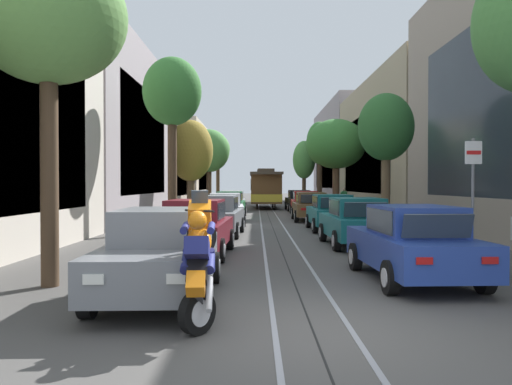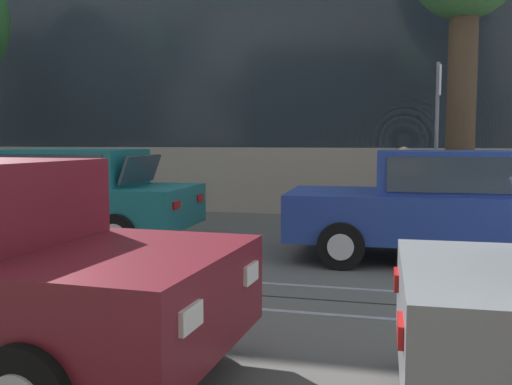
% 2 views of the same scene
% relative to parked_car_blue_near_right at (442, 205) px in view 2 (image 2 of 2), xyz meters
% --- Properties ---
extents(parked_car_blue_near_right, '(2.12, 4.41, 1.58)m').
position_rel_parked_car_blue_near_right_xyz_m(parked_car_blue_near_right, '(0.00, 0.00, 0.00)').
color(parked_car_blue_near_right, '#233D93').
rests_on(parked_car_blue_near_right, ground).
extents(parked_car_teal_second_right, '(2.07, 4.39, 1.58)m').
position_rel_parked_car_blue_near_right_xyz_m(parked_car_teal_second_right, '(0.01, 6.00, 0.00)').
color(parked_car_teal_second_right, '#196B70').
rests_on(parked_car_teal_second_right, ground).
extents(pedestrian_on_right_pavement, '(0.55, 0.22, 1.61)m').
position_rel_parked_car_blue_near_right_xyz_m(pedestrian_on_right_pavement, '(2.60, 0.55, 0.11)').
color(pedestrian_on_right_pavement, slate).
rests_on(pedestrian_on_right_pavement, ground).
extents(street_sign_post, '(0.36, 0.07, 2.99)m').
position_rel_parked_car_blue_near_right_xyz_m(street_sign_post, '(1.26, 0.03, 1.04)').
color(street_sign_post, slate).
rests_on(street_sign_post, ground).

